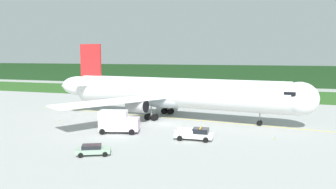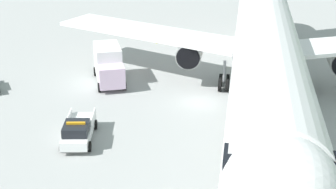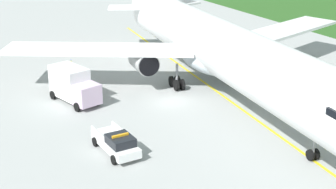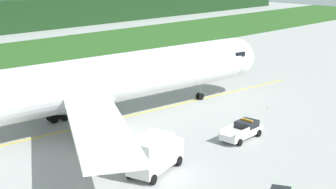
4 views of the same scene
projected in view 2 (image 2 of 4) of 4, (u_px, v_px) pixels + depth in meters
ground at (199, 102)px, 45.37m from camera, size 320.00×320.00×0.00m
taxiway_centerline_main at (263, 103)px, 44.99m from camera, size 67.79×7.40×0.01m
airliner at (267, 50)px, 43.48m from camera, size 53.19×43.32×14.55m
ops_pickup_truck at (78, 130)px, 37.98m from camera, size 5.56×2.54×1.94m
catering_truck at (109, 65)px, 49.24m from camera, size 6.58×4.03×3.72m
taxiway_edge_light_west at (157, 42)px, 62.30m from camera, size 0.12×0.12×0.42m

